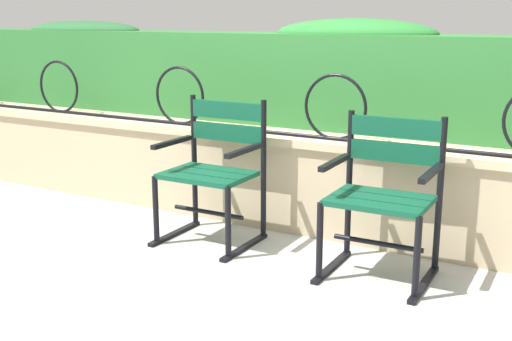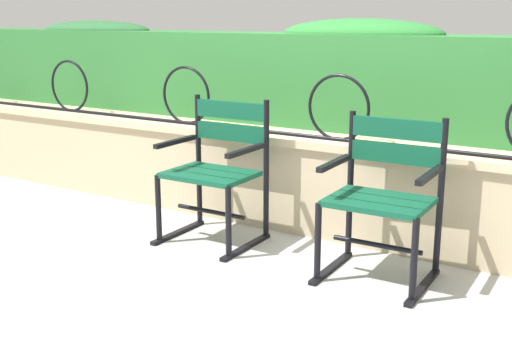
{
  "view_description": "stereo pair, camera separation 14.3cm",
  "coord_description": "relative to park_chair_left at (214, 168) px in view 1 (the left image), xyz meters",
  "views": [
    {
      "loc": [
        1.75,
        -2.97,
        1.4
      ],
      "look_at": [
        0.0,
        0.1,
        0.55
      ],
      "focal_mm": 45.23,
      "sensor_mm": 36.0,
      "label": 1
    },
    {
      "loc": [
        1.88,
        -2.89,
        1.4
      ],
      "look_at": [
        0.0,
        0.1,
        0.55
      ],
      "focal_mm": 45.23,
      "sensor_mm": 36.0,
      "label": 2
    }
  ],
  "objects": [
    {
      "name": "park_chair_right",
      "position": [
        1.12,
        -0.02,
        -0.0
      ],
      "size": [
        0.58,
        0.53,
        0.88
      ],
      "color": "#0F4C33",
      "rests_on": "ground"
    },
    {
      "name": "iron_arch_fence",
      "position": [
        0.1,
        0.42,
        0.34
      ],
      "size": [
        7.82,
        0.02,
        0.42
      ],
      "color": "black",
      "rests_on": "stone_wall"
    },
    {
      "name": "ground_plane",
      "position": [
        0.43,
        -0.32,
        -0.47
      ],
      "size": [
        60.0,
        60.0,
        0.0
      ],
      "primitive_type": "plane",
      "color": "#ADADA8"
    },
    {
      "name": "stone_wall",
      "position": [
        0.43,
        0.49,
        -0.15
      ],
      "size": [
        8.38,
        0.41,
        0.63
      ],
      "color": "tan",
      "rests_on": "ground"
    },
    {
      "name": "park_chair_left",
      "position": [
        0.0,
        0.0,
        0.0
      ],
      "size": [
        0.57,
        0.52,
        0.9
      ],
      "color": "#0F4C33",
      "rests_on": "ground"
    },
    {
      "name": "hedge_row",
      "position": [
        0.4,
        0.94,
        0.51
      ],
      "size": [
        8.21,
        0.54,
        0.75
      ],
      "color": "#2D7033",
      "rests_on": "stone_wall"
    }
  ]
}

